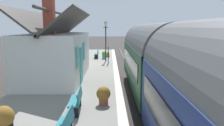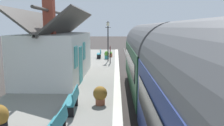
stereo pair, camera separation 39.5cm
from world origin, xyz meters
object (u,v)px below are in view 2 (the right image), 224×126
(planter_corner_building, at_px, (111,54))
(bench_near_building, at_px, (99,54))
(station_sign_board, at_px, (110,50))
(bench_mid_platform, at_px, (56,126))
(planter_bench_left, at_px, (100,95))
(lamp_post_platform, at_px, (108,33))
(planter_edge_far, at_px, (68,59))
(planter_under_sign, at_px, (76,52))
(bench_platform_end, at_px, (73,99))
(planter_edge_near, at_px, (107,55))
(station_building, at_px, (58,53))

(planter_corner_building, bearing_deg, bench_near_building, 132.70)
(planter_corner_building, bearing_deg, station_sign_board, -179.27)
(bench_mid_platform, height_order, planter_bench_left, bench_mid_platform)
(bench_mid_platform, bearing_deg, station_sign_board, -4.96)
(lamp_post_platform, relative_size, station_sign_board, 2.39)
(planter_corner_building, relative_size, planter_edge_far, 1.53)
(planter_under_sign, bearing_deg, bench_mid_platform, -171.03)
(bench_platform_end, distance_m, planter_edge_far, 11.66)
(bench_platform_end, bearing_deg, planter_corner_building, -3.97)
(bench_mid_platform, height_order, lamp_post_platform, lamp_post_platform)
(bench_platform_end, distance_m, bench_near_building, 14.34)
(planter_edge_near, bearing_deg, station_sign_board, -171.32)
(bench_platform_end, bearing_deg, lamp_post_platform, -4.13)
(bench_platform_end, height_order, planter_under_sign, bench_platform_end)
(planter_under_sign, bearing_deg, bench_platform_end, -169.83)
(bench_mid_platform, distance_m, bench_near_building, 16.57)
(planter_bench_left, relative_size, station_sign_board, 0.50)
(station_building, distance_m, bench_near_building, 8.92)
(planter_edge_near, bearing_deg, bench_near_building, 51.17)
(bench_mid_platform, relative_size, planter_edge_far, 2.15)
(planter_edge_far, bearing_deg, bench_near_building, -41.41)
(bench_mid_platform, distance_m, planter_edge_near, 15.96)
(bench_mid_platform, distance_m, bench_platform_end, 2.23)
(lamp_post_platform, bearing_deg, planter_bench_left, -179.43)
(planter_edge_far, bearing_deg, planter_edge_near, -55.38)
(planter_edge_near, distance_m, station_sign_board, 2.97)
(bench_platform_end, distance_m, planter_under_sign, 16.98)
(planter_under_sign, xyz_separation_m, station_sign_board, (-5.84, -4.13, 0.86))
(station_sign_board, bearing_deg, planter_under_sign, 35.26)
(bench_platform_end, bearing_deg, station_sign_board, -5.92)
(station_building, distance_m, planter_edge_near, 8.55)
(station_building, bearing_deg, planter_edge_near, -19.12)
(planter_edge_far, height_order, planter_bench_left, planter_bench_left)
(bench_near_building, xyz_separation_m, planter_corner_building, (1.07, -1.16, -0.21))
(bench_mid_platform, relative_size, bench_platform_end, 0.99)
(bench_platform_end, relative_size, station_sign_board, 0.90)
(planter_edge_far, distance_m, planter_bench_left, 11.24)
(station_building, height_order, bench_near_building, station_building)
(planter_edge_far, distance_m, planter_under_sign, 5.39)
(bench_mid_platform, relative_size, lamp_post_platform, 0.38)
(bench_near_building, bearing_deg, planter_bench_left, -175.42)
(bench_platform_end, relative_size, planter_corner_building, 1.41)
(bench_near_building, bearing_deg, lamp_post_platform, -154.71)
(lamp_post_platform, xyz_separation_m, station_sign_board, (-1.40, -0.24, -1.43))
(planter_edge_near, height_order, station_sign_board, station_sign_board)
(station_sign_board, bearing_deg, planter_edge_far, 83.31)
(planter_bench_left, relative_size, lamp_post_platform, 0.21)
(station_sign_board, bearing_deg, lamp_post_platform, 9.85)
(bench_mid_platform, distance_m, station_sign_board, 13.18)
(bench_mid_platform, bearing_deg, bench_platform_end, -0.23)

